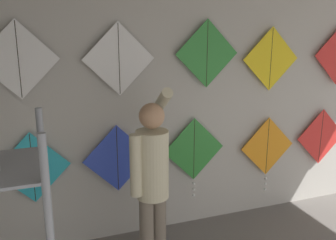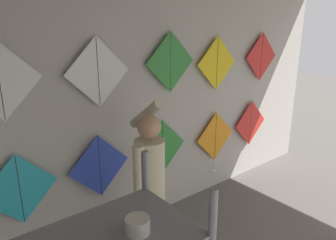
{
  "view_description": "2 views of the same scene",
  "coord_description": "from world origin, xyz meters",
  "px_view_note": "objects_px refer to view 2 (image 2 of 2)",
  "views": [
    {
      "loc": [
        -1.67,
        0.29,
        2.26
      ],
      "look_at": [
        -0.47,
        3.62,
        1.34
      ],
      "focal_mm": 40.0,
      "sensor_mm": 36.0,
      "label": 1
    },
    {
      "loc": [
        -2.38,
        0.89,
        2.44
      ],
      "look_at": [
        -0.18,
        3.62,
        1.34
      ],
      "focal_mm": 35.0,
      "sensor_mm": 36.0,
      "label": 2
    }
  ],
  "objects_px": {
    "kite_1": "(100,166)",
    "kite_9": "(261,57)",
    "kite_7": "(171,62)",
    "kite_0": "(20,189)",
    "kite_6": "(98,72)",
    "shopkeeper": "(149,181)",
    "kite_8": "(217,63)",
    "kite_3": "(215,138)",
    "kite_4": "(250,123)",
    "kite_2": "(162,150)"
  },
  "relations": [
    {
      "from": "kite_2",
      "to": "kite_9",
      "type": "bearing_deg",
      "value": 0.02
    },
    {
      "from": "kite_6",
      "to": "kite_2",
      "type": "bearing_deg",
      "value": -0.04
    },
    {
      "from": "kite_6",
      "to": "kite_7",
      "type": "distance_m",
      "value": 0.94
    },
    {
      "from": "kite_8",
      "to": "kite_2",
      "type": "bearing_deg",
      "value": -179.96
    },
    {
      "from": "kite_0",
      "to": "kite_6",
      "type": "relative_size",
      "value": 1.0
    },
    {
      "from": "shopkeeper",
      "to": "kite_6",
      "type": "height_order",
      "value": "kite_6"
    },
    {
      "from": "shopkeeper",
      "to": "kite_9",
      "type": "height_order",
      "value": "kite_9"
    },
    {
      "from": "kite_2",
      "to": "kite_4",
      "type": "height_order",
      "value": "kite_2"
    },
    {
      "from": "shopkeeper",
      "to": "kite_1",
      "type": "relative_size",
      "value": 2.43
    },
    {
      "from": "shopkeeper",
      "to": "kite_6",
      "type": "xyz_separation_m",
      "value": [
        -0.1,
        0.71,
        0.95
      ]
    },
    {
      "from": "kite_2",
      "to": "kite_9",
      "type": "xyz_separation_m",
      "value": [
        1.88,
        0.0,
        1.01
      ]
    },
    {
      "from": "kite_2",
      "to": "kite_8",
      "type": "relative_size",
      "value": 1.29
    },
    {
      "from": "kite_1",
      "to": "kite_4",
      "type": "xyz_separation_m",
      "value": [
        2.6,
        0.0,
        -0.04
      ]
    },
    {
      "from": "kite_1",
      "to": "kite_6",
      "type": "distance_m",
      "value": 1.01
    },
    {
      "from": "kite_3",
      "to": "kite_8",
      "type": "xyz_separation_m",
      "value": [
        -0.03,
        0.0,
        1.07
      ]
    },
    {
      "from": "kite_7",
      "to": "kite_9",
      "type": "distance_m",
      "value": 1.75
    },
    {
      "from": "kite_0",
      "to": "kite_9",
      "type": "relative_size",
      "value": 1.0
    },
    {
      "from": "kite_3",
      "to": "kite_1",
      "type": "bearing_deg",
      "value": 179.98
    },
    {
      "from": "shopkeeper",
      "to": "kite_6",
      "type": "relative_size",
      "value": 2.43
    },
    {
      "from": "kite_7",
      "to": "kite_9",
      "type": "bearing_deg",
      "value": 0.0
    },
    {
      "from": "kite_3",
      "to": "kite_7",
      "type": "bearing_deg",
      "value": 179.96
    },
    {
      "from": "kite_3",
      "to": "kite_8",
      "type": "relative_size",
      "value": 1.29
    },
    {
      "from": "kite_3",
      "to": "kite_6",
      "type": "xyz_separation_m",
      "value": [
        -1.76,
        0.0,
        1.12
      ]
    },
    {
      "from": "kite_2",
      "to": "kite_7",
      "type": "bearing_deg",
      "value": 0.28
    },
    {
      "from": "kite_1",
      "to": "kite_3",
      "type": "height_order",
      "value": "kite_1"
    },
    {
      "from": "kite_8",
      "to": "kite_9",
      "type": "bearing_deg",
      "value": 0.0
    },
    {
      "from": "shopkeeper",
      "to": "kite_8",
      "type": "height_order",
      "value": "kite_8"
    },
    {
      "from": "kite_4",
      "to": "kite_8",
      "type": "xyz_separation_m",
      "value": [
        -0.82,
        0.0,
        1.0
      ]
    },
    {
      "from": "kite_4",
      "to": "kite_6",
      "type": "xyz_separation_m",
      "value": [
        -2.55,
        0.0,
        1.05
      ]
    },
    {
      "from": "kite_6",
      "to": "kite_1",
      "type": "bearing_deg",
      "value": 180.0
    },
    {
      "from": "kite_0",
      "to": "kite_7",
      "type": "distance_m",
      "value": 2.08
    },
    {
      "from": "kite_7",
      "to": "kite_9",
      "type": "height_order",
      "value": "kite_7"
    },
    {
      "from": "kite_1",
      "to": "kite_9",
      "type": "height_order",
      "value": "kite_9"
    },
    {
      "from": "kite_0",
      "to": "kite_6",
      "type": "xyz_separation_m",
      "value": [
        0.87,
        0.0,
        1.0
      ]
    },
    {
      "from": "kite_1",
      "to": "kite_7",
      "type": "xyz_separation_m",
      "value": [
        0.99,
        0.0,
        1.04
      ]
    },
    {
      "from": "kite_8",
      "to": "kite_9",
      "type": "distance_m",
      "value": 0.96
    },
    {
      "from": "shopkeeper",
      "to": "kite_8",
      "type": "relative_size",
      "value": 2.43
    },
    {
      "from": "kite_1",
      "to": "kite_4",
      "type": "distance_m",
      "value": 2.6
    },
    {
      "from": "kite_3",
      "to": "kite_6",
      "type": "bearing_deg",
      "value": 179.98
    },
    {
      "from": "kite_2",
      "to": "kite_3",
      "type": "distance_m",
      "value": 0.96
    },
    {
      "from": "shopkeeper",
      "to": "kite_0",
      "type": "relative_size",
      "value": 2.43
    },
    {
      "from": "kite_0",
      "to": "kite_2",
      "type": "bearing_deg",
      "value": -0.02
    },
    {
      "from": "kite_7",
      "to": "kite_9",
      "type": "xyz_separation_m",
      "value": [
        1.75,
        0.0,
        -0.06
      ]
    },
    {
      "from": "kite_4",
      "to": "kite_2",
      "type": "bearing_deg",
      "value": -179.98
    },
    {
      "from": "kite_7",
      "to": "kite_2",
      "type": "bearing_deg",
      "value": -179.72
    },
    {
      "from": "kite_0",
      "to": "kite_1",
      "type": "xyz_separation_m",
      "value": [
        0.82,
        0.0,
        -0.01
      ]
    },
    {
      "from": "kite_4",
      "to": "shopkeeper",
      "type": "bearing_deg",
      "value": -163.75
    },
    {
      "from": "kite_7",
      "to": "kite_8",
      "type": "height_order",
      "value": "kite_7"
    },
    {
      "from": "kite_4",
      "to": "kite_3",
      "type": "bearing_deg",
      "value": -179.95
    },
    {
      "from": "kite_1",
      "to": "kite_4",
      "type": "relative_size",
      "value": 1.0
    }
  ]
}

